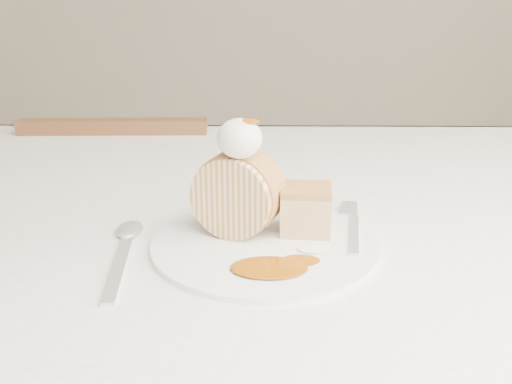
{
  "coord_description": "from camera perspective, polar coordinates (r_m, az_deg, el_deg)",
  "views": [
    {
      "loc": [
        -0.01,
        -0.51,
        1.02
      ],
      "look_at": [
        -0.01,
        0.08,
        0.81
      ],
      "focal_mm": 40.0,
      "sensor_mm": 36.0,
      "label": 1
    }
  ],
  "objects": [
    {
      "name": "fork",
      "position": [
        0.66,
        9.78,
        -4.15
      ],
      "size": [
        0.04,
        0.15,
        0.0
      ],
      "primitive_type": "cube",
      "rotation": [
        0.0,
        0.0,
        -0.15
      ],
      "color": "silver",
      "rests_on": "plate"
    },
    {
      "name": "spoon",
      "position": [
        0.6,
        -13.58,
        -7.39
      ],
      "size": [
        0.04,
        0.18,
        0.0
      ],
      "primitive_type": "cube",
      "rotation": [
        0.0,
        0.0,
        0.1
      ],
      "color": "silver",
      "rests_on": "table"
    },
    {
      "name": "whipped_cream",
      "position": [
        0.6,
        -1.65,
        5.38
      ],
      "size": [
        0.05,
        0.05,
        0.04
      ],
      "primitive_type": "ellipsoid",
      "color": "white",
      "rests_on": "roulade_slice"
    },
    {
      "name": "caramel_pool",
      "position": [
        0.57,
        1.32,
        -7.55
      ],
      "size": [
        0.08,
        0.06,
        0.0
      ],
      "primitive_type": null,
      "rotation": [
        0.0,
        0.0,
        -0.08
      ],
      "color": "#864305",
      "rests_on": "plate"
    },
    {
      "name": "caramel_drizzle",
      "position": [
        0.6,
        -0.77,
        7.59
      ],
      "size": [
        0.02,
        0.02,
        0.01
      ],
      "primitive_type": "ellipsoid",
      "color": "#864305",
      "rests_on": "whipped_cream"
    },
    {
      "name": "plate",
      "position": [
        0.64,
        0.9,
        -5.18
      ],
      "size": [
        0.27,
        0.27,
        0.01
      ],
      "primitive_type": "cylinder",
      "rotation": [
        0.0,
        0.0,
        -0.08
      ],
      "color": "white",
      "rests_on": "table"
    },
    {
      "name": "roulade_slice",
      "position": [
        0.64,
        -1.89,
        -0.2
      ],
      "size": [
        0.11,
        0.08,
        0.09
      ],
      "primitive_type": "cylinder",
      "rotation": [
        1.57,
        0.0,
        -0.36
      ],
      "color": "beige",
      "rests_on": "plate"
    },
    {
      "name": "table",
      "position": [
        0.8,
        0.96,
        -7.19
      ],
      "size": [
        1.4,
        0.9,
        0.75
      ],
      "color": "white",
      "rests_on": "ground"
    },
    {
      "name": "cake_chunk",
      "position": [
        0.65,
        4.99,
        -2.04
      ],
      "size": [
        0.06,
        0.06,
        0.05
      ],
      "primitive_type": "cube",
      "rotation": [
        0.0,
        0.0,
        -0.08
      ],
      "color": "#B78B45",
      "rests_on": "plate"
    },
    {
      "name": "chair_far",
      "position": [
        1.34,
        -12.16,
        -6.05
      ],
      "size": [
        0.38,
        0.38,
        0.78
      ],
      "rotation": [
        0.0,
        0.0,
        3.17
      ],
      "color": "brown",
      "rests_on": "ground"
    }
  ]
}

